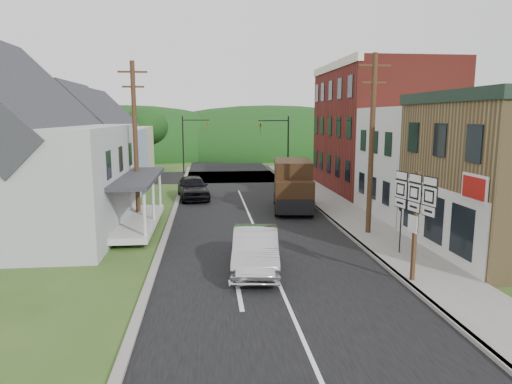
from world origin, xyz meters
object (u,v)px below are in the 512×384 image
object	(u,v)px
dark_sedan	(193,188)
warning_sign	(401,216)
delivery_van	(293,185)
route_sign_cluster	(415,211)
silver_sedan	(256,250)

from	to	relation	value
dark_sedan	warning_sign	distance (m)	17.51
delivery_van	route_sign_cluster	world-z (taller)	route_sign_cluster
silver_sedan	delivery_van	bearing A→B (deg)	78.37
silver_sedan	dark_sedan	bearing A→B (deg)	106.23
silver_sedan	route_sign_cluster	bearing A→B (deg)	-15.29
route_sign_cluster	silver_sedan	bearing A→B (deg)	147.05
silver_sedan	route_sign_cluster	world-z (taller)	route_sign_cluster
delivery_van	warning_sign	size ratio (longest dim) A/B	2.37
dark_sedan	delivery_van	world-z (taller)	delivery_van
silver_sedan	warning_sign	bearing A→B (deg)	16.50
silver_sedan	delivery_van	world-z (taller)	delivery_van
dark_sedan	delivery_van	distance (m)	8.02
silver_sedan	dark_sedan	world-z (taller)	dark_sedan
delivery_van	warning_sign	xyz separation A→B (m)	(2.77, -10.19, 0.14)
silver_sedan	route_sign_cluster	xyz separation A→B (m)	(5.42, -2.11, 1.88)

